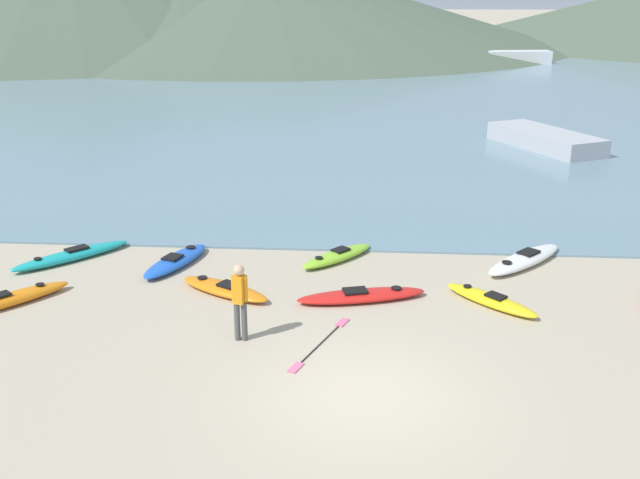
# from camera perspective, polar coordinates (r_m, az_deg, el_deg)

# --- Properties ---
(ground_plane) EXTENTS (400.00, 400.00, 0.00)m
(ground_plane) POSITION_cam_1_polar(r_m,az_deg,el_deg) (14.51, 3.41, -11.70)
(ground_plane) COLOR tan
(bay_water) EXTENTS (160.00, 70.00, 0.06)m
(bay_water) POSITION_cam_1_polar(r_m,az_deg,el_deg) (55.81, 4.06, 11.49)
(bay_water) COLOR slate
(bay_water) RESTS_ON ground_plane
(far_hill_midright) EXTENTS (70.81, 70.81, 10.08)m
(far_hill_midright) POSITION_cam_1_polar(r_m,az_deg,el_deg) (93.41, -4.02, 17.64)
(far_hill_midright) COLOR #4C5B47
(far_hill_midright) RESTS_ON ground_plane
(kayak_on_sand_0) EXTENTS (2.68, 1.96, 0.31)m
(kayak_on_sand_0) POSITION_cam_1_polar(r_m,az_deg,el_deg) (18.88, -7.29, -3.75)
(kayak_on_sand_0) COLOR orange
(kayak_on_sand_0) RESTS_ON ground_plane
(kayak_on_sand_1) EXTENTS (2.78, 2.97, 0.35)m
(kayak_on_sand_1) POSITION_cam_1_polar(r_m,az_deg,el_deg) (21.37, 15.33, -1.47)
(kayak_on_sand_1) COLOR white
(kayak_on_sand_1) RESTS_ON ground_plane
(kayak_on_sand_2) EXTENTS (3.29, 1.55, 0.30)m
(kayak_on_sand_2) POSITION_cam_1_polar(r_m,az_deg,el_deg) (18.38, 3.17, -4.29)
(kayak_on_sand_2) COLOR red
(kayak_on_sand_2) RESTS_ON ground_plane
(kayak_on_sand_4) EXTENTS (1.63, 2.92, 0.33)m
(kayak_on_sand_4) POSITION_cam_1_polar(r_m,az_deg,el_deg) (20.93, -10.94, -1.60)
(kayak_on_sand_4) COLOR blue
(kayak_on_sand_4) RESTS_ON ground_plane
(kayak_on_sand_5) EXTENTS (2.79, 2.96, 0.34)m
(kayak_on_sand_5) POSITION_cam_1_polar(r_m,az_deg,el_deg) (22.06, -18.41, -1.15)
(kayak_on_sand_5) COLOR teal
(kayak_on_sand_5) RESTS_ON ground_plane
(kayak_on_sand_6) EXTENTS (2.20, 2.40, 0.32)m
(kayak_on_sand_6) POSITION_cam_1_polar(r_m,az_deg,el_deg) (20.92, 1.33, -1.26)
(kayak_on_sand_6) COLOR #8CCC2D
(kayak_on_sand_6) RESTS_ON ground_plane
(kayak_on_sand_7) EXTENTS (2.27, 2.25, 0.31)m
(kayak_on_sand_7) POSITION_cam_1_polar(r_m,az_deg,el_deg) (18.57, 12.89, -4.51)
(kayak_on_sand_7) COLOR yellow
(kayak_on_sand_7) RESTS_ON ground_plane
(kayak_on_sand_8) EXTENTS (2.59, 2.82, 0.35)m
(kayak_on_sand_8) POSITION_cam_1_polar(r_m,az_deg,el_deg) (19.55, -22.87, -4.30)
(kayak_on_sand_8) COLOR orange
(kayak_on_sand_8) RESTS_ON ground_plane
(person_near_foreground) EXTENTS (0.36, 0.28, 1.76)m
(person_near_foreground) POSITION_cam_1_polar(r_m,az_deg,el_deg) (16.15, -6.13, -4.42)
(person_near_foreground) COLOR #4C4C4C
(person_near_foreground) RESTS_ON ground_plane
(moored_boat_0) EXTENTS (3.87, 5.40, 1.04)m
(moored_boat_0) POSITION_cam_1_polar(r_m,az_deg,el_deg) (70.37, 1.67, 13.56)
(moored_boat_0) COLOR #B2B2B7
(moored_boat_0) RESTS_ON bay_water
(moored_boat_1) EXTENTS (4.72, 6.27, 0.79)m
(moored_boat_1) POSITION_cam_1_polar(r_m,az_deg,el_deg) (36.50, 16.78, 7.33)
(moored_boat_1) COLOR #B2B2B7
(moored_boat_1) RESTS_ON bay_water
(moored_boat_2) EXTENTS (5.18, 5.22, 1.88)m
(moored_boat_2) POSITION_cam_1_polar(r_m,az_deg,el_deg) (76.09, -11.92, 13.70)
(moored_boat_2) COLOR black
(moored_boat_2) RESTS_ON bay_water
(moored_boat_3) EXTENTS (6.07, 2.50, 1.16)m
(moored_boat_3) POSITION_cam_1_polar(r_m,az_deg,el_deg) (74.03, 14.88, 13.28)
(moored_boat_3) COLOR white
(moored_boat_3) RESTS_ON bay_water
(loose_paddle) EXTENTS (1.18, 2.65, 0.03)m
(loose_paddle) POSITION_cam_1_polar(r_m,az_deg,el_deg) (16.28, 0.03, -7.94)
(loose_paddle) COLOR black
(loose_paddle) RESTS_ON ground_plane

